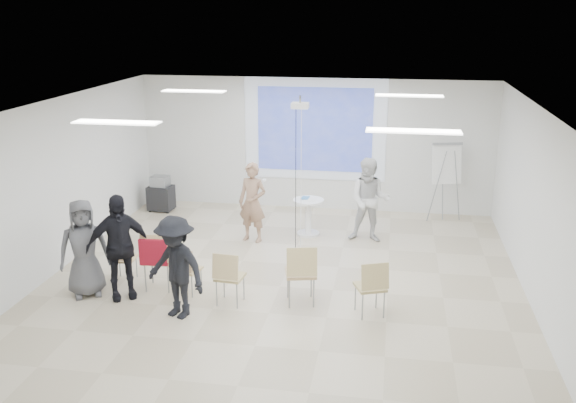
% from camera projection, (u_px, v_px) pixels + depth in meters
% --- Properties ---
extents(floor, '(8.00, 9.00, 0.10)m').
position_uv_depth(floor, '(280.00, 289.00, 10.75)').
color(floor, beige).
rests_on(floor, ground).
extents(ceiling, '(8.00, 9.00, 0.10)m').
position_uv_depth(ceiling, '(279.00, 104.00, 9.85)').
color(ceiling, white).
rests_on(ceiling, wall_back).
extents(wall_back, '(8.00, 0.10, 3.00)m').
position_uv_depth(wall_back, '(315.00, 144.00, 14.60)').
color(wall_back, silver).
rests_on(wall_back, floor).
extents(wall_left, '(0.10, 9.00, 3.00)m').
position_uv_depth(wall_left, '(47.00, 190.00, 10.94)').
color(wall_left, silver).
rests_on(wall_left, floor).
extents(wall_right, '(0.10, 9.00, 3.00)m').
position_uv_depth(wall_right, '(544.00, 213.00, 9.67)').
color(wall_right, silver).
rests_on(wall_right, floor).
extents(projection_halo, '(3.20, 0.01, 2.30)m').
position_uv_depth(projection_halo, '(315.00, 129.00, 14.44)').
color(projection_halo, silver).
rests_on(projection_halo, wall_back).
extents(projection_image, '(2.60, 0.01, 1.90)m').
position_uv_depth(projection_image, '(315.00, 130.00, 14.42)').
color(projection_image, '#364AB9').
rests_on(projection_image, wall_back).
extents(pedestal_table, '(0.68, 0.68, 0.78)m').
position_uv_depth(pedestal_table, '(308.00, 215.00, 13.07)').
color(pedestal_table, white).
rests_on(pedestal_table, floor).
extents(player_left, '(0.75, 0.59, 1.80)m').
position_uv_depth(player_left, '(252.00, 197.00, 12.61)').
color(player_left, tan).
rests_on(player_left, floor).
extents(player_right, '(0.94, 0.76, 1.87)m').
position_uv_depth(player_right, '(370.00, 196.00, 12.59)').
color(player_right, white).
rests_on(player_right, floor).
extents(controller_left, '(0.07, 0.13, 0.04)m').
position_uv_depth(controller_left, '(264.00, 180.00, 12.73)').
color(controller_left, white).
rests_on(controller_left, player_left).
extents(controller_right, '(0.04, 0.11, 0.04)m').
position_uv_depth(controller_right, '(362.00, 176.00, 12.76)').
color(controller_right, silver).
rests_on(controller_right, player_right).
extents(chair_far_left, '(0.39, 0.42, 0.79)m').
position_uv_depth(chair_far_left, '(123.00, 256.00, 10.78)').
color(chair_far_left, tan).
rests_on(chair_far_left, floor).
extents(chair_left_mid, '(0.50, 0.54, 1.00)m').
position_uv_depth(chair_left_mid, '(157.00, 256.00, 10.44)').
color(chair_left_mid, tan).
rests_on(chair_left_mid, floor).
extents(chair_left_inner, '(0.45, 0.48, 0.80)m').
position_uv_depth(chair_left_inner, '(186.00, 267.00, 10.31)').
color(chair_left_inner, tan).
rests_on(chair_left_inner, floor).
extents(chair_center, '(0.45, 0.48, 0.88)m').
position_uv_depth(chair_center, '(228.00, 274.00, 9.92)').
color(chair_center, tan).
rests_on(chair_center, floor).
extents(chair_right_inner, '(0.57, 0.60, 1.00)m').
position_uv_depth(chair_right_inner, '(301.00, 270.00, 9.91)').
color(chair_right_inner, tan).
rests_on(chair_right_inner, floor).
extents(chair_right_far, '(0.56, 0.57, 0.90)m').
position_uv_depth(chair_right_far, '(372.00, 284.00, 9.55)').
color(chair_right_far, tan).
rests_on(chair_right_far, floor).
extents(red_jacket, '(0.46, 0.14, 0.44)m').
position_uv_depth(red_jacket, '(154.00, 252.00, 10.28)').
color(red_jacket, '#AE1528').
rests_on(red_jacket, chair_left_mid).
extents(laptop, '(0.33, 0.27, 0.02)m').
position_uv_depth(laptop, '(188.00, 268.00, 10.41)').
color(laptop, black).
rests_on(laptop, chair_left_inner).
extents(audience_left, '(1.34, 1.19, 1.97)m').
position_uv_depth(audience_left, '(118.00, 239.00, 10.07)').
color(audience_left, black).
rests_on(audience_left, floor).
extents(audience_mid, '(1.32, 1.04, 1.79)m').
position_uv_depth(audience_mid, '(176.00, 261.00, 9.46)').
color(audience_mid, black).
rests_on(audience_mid, floor).
extents(audience_outer, '(1.05, 0.94, 1.79)m').
position_uv_depth(audience_outer, '(83.00, 243.00, 10.18)').
color(audience_outer, '#5C5D61').
rests_on(audience_outer, floor).
extents(flipchart_easel, '(0.73, 0.57, 1.74)m').
position_uv_depth(flipchart_easel, '(447.00, 164.00, 13.69)').
color(flipchart_easel, gray).
rests_on(flipchart_easel, floor).
extents(av_cart, '(0.57, 0.47, 0.81)m').
position_uv_depth(av_cart, '(161.00, 195.00, 14.68)').
color(av_cart, black).
rests_on(av_cart, floor).
extents(ceiling_projector, '(0.30, 0.25, 3.00)m').
position_uv_depth(ceiling_projector, '(300.00, 113.00, 11.35)').
color(ceiling_projector, white).
rests_on(ceiling_projector, ceiling).
extents(fluor_panel_nw, '(1.20, 0.30, 0.02)m').
position_uv_depth(fluor_panel_nw, '(194.00, 91.00, 12.08)').
color(fluor_panel_nw, white).
rests_on(fluor_panel_nw, ceiling).
extents(fluor_panel_ne, '(1.20, 0.30, 0.02)m').
position_uv_depth(fluor_panel_ne, '(409.00, 96.00, 11.45)').
color(fluor_panel_ne, white).
rests_on(fluor_panel_ne, ceiling).
extents(fluor_panel_sw, '(1.20, 0.30, 0.02)m').
position_uv_depth(fluor_panel_sw, '(117.00, 122.00, 8.77)').
color(fluor_panel_sw, white).
rests_on(fluor_panel_sw, ceiling).
extents(fluor_panel_se, '(1.20, 0.30, 0.02)m').
position_uv_depth(fluor_panel_se, '(413.00, 131.00, 8.15)').
color(fluor_panel_se, white).
rests_on(fluor_panel_se, ceiling).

